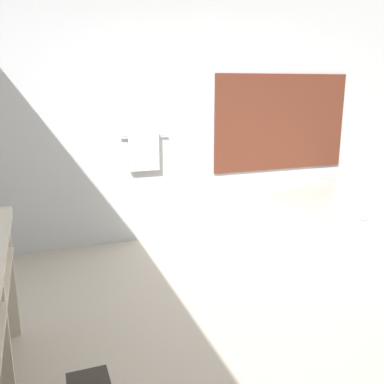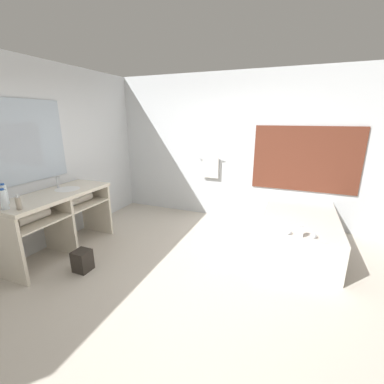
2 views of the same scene
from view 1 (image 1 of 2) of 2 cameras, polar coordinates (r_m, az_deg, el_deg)
The scene contains 3 objects.
ground_plane at distance 3.05m, azimuth 10.39°, elevation -19.07°, with size 16.00×16.00×0.00m, color beige.
wall_back_with_blinds at distance 4.63m, azimuth -2.54°, elevation 10.20°, with size 7.40×0.13×2.70m.
bathtub at distance 4.65m, azimuth 16.80°, elevation -3.63°, with size 1.03×1.71×0.65m.
Camera 1 is at (-1.35, -2.18, 1.66)m, focal length 40.00 mm.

